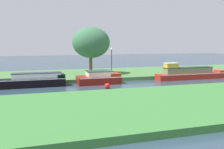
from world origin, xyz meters
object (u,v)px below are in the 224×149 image
object	(u,v)px
black_cruiser	(33,81)
mooring_post_far	(170,73)
red_barge	(189,73)
channel_buoy	(107,86)
maroon_narrowboat	(99,78)
willow_tree_left	(91,43)
lamp_post	(112,59)
mooring_post_near	(97,74)

from	to	relation	value
black_cruiser	mooring_post_far	xyz separation A→B (m)	(15.67, 1.34, 0.05)
red_barge	channel_buoy	world-z (taller)	red_barge
red_barge	black_cruiser	distance (m)	17.36
maroon_narrowboat	black_cruiser	world-z (taller)	black_cruiser
willow_tree_left	lamp_post	world-z (taller)	willow_tree_left
red_barge	willow_tree_left	distance (m)	12.16
lamp_post	mooring_post_near	distance (m)	2.75
maroon_narrowboat	mooring_post_far	world-z (taller)	maroon_narrowboat
maroon_narrowboat	willow_tree_left	world-z (taller)	willow_tree_left
willow_tree_left	mooring_post_far	bearing A→B (deg)	-21.52
maroon_narrowboat	black_cruiser	xyz separation A→B (m)	(-6.55, -0.00, 0.02)
maroon_narrowboat	red_barge	bearing A→B (deg)	-0.00
black_cruiser	mooring_post_near	distance (m)	6.71
mooring_post_near	black_cruiser	bearing A→B (deg)	-168.51
red_barge	mooring_post_near	world-z (taller)	red_barge
willow_tree_left	channel_buoy	world-z (taller)	willow_tree_left
maroon_narrowboat	channel_buoy	xyz separation A→B (m)	(-0.01, -3.04, -0.33)
lamp_post	mooring_post_far	xyz separation A→B (m)	(7.09, -0.94, -1.74)
red_barge	channel_buoy	xyz separation A→B (m)	(-10.82, -3.04, -0.40)
red_barge	black_cruiser	size ratio (longest dim) A/B	1.33
red_barge	channel_buoy	bearing A→B (deg)	-164.33
black_cruiser	mooring_post_far	size ratio (longest dim) A/B	11.99
red_barge	willow_tree_left	xyz separation A→B (m)	(-10.57, 4.84, 3.58)
black_cruiser	channel_buoy	xyz separation A→B (m)	(6.54, -3.04, -0.35)
lamp_post	mooring_post_near	size ratio (longest dim) A/B	4.19
channel_buoy	red_barge	bearing A→B (deg)	15.67
mooring_post_near	channel_buoy	xyz separation A→B (m)	(-0.04, -4.37, -0.52)
black_cruiser	lamp_post	xyz separation A→B (m)	(8.58, 2.28, 1.80)
red_barge	lamp_post	world-z (taller)	lamp_post
channel_buoy	mooring_post_near	bearing A→B (deg)	89.50
willow_tree_left	lamp_post	size ratio (longest dim) A/B	1.77
willow_tree_left	mooring_post_far	size ratio (longest dim) A/B	10.67
red_barge	mooring_post_far	size ratio (longest dim) A/B	16.00
lamp_post	channel_buoy	bearing A→B (deg)	-111.03
black_cruiser	lamp_post	distance (m)	9.06
lamp_post	channel_buoy	world-z (taller)	lamp_post
willow_tree_left	lamp_post	bearing A→B (deg)	-55.01
red_barge	channel_buoy	size ratio (longest dim) A/B	16.39
lamp_post	mooring_post_far	world-z (taller)	lamp_post
red_barge	lamp_post	distance (m)	9.24
maroon_narrowboat	lamp_post	xyz separation A→B (m)	(2.03, 2.28, 1.82)
mooring_post_near	mooring_post_far	bearing A→B (deg)	0.00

